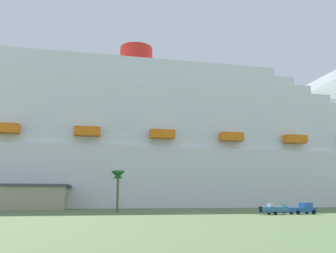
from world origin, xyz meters
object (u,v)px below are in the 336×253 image
object	(u,v)px
cruise_ship	(203,152)
palm_tree	(118,178)
small_boat_on_trailer	(276,209)
pickup_truck	(303,209)

from	to	relation	value
cruise_ship	palm_tree	world-z (taller)	cruise_ship
cruise_ship	small_boat_on_trailer	distance (m)	70.17
pickup_truck	palm_tree	size ratio (longest dim) A/B	0.61
pickup_truck	small_boat_on_trailer	bearing A→B (deg)	-170.04
small_boat_on_trailer	pickup_truck	bearing A→B (deg)	9.96
palm_tree	pickup_truck	bearing A→B (deg)	-25.40
cruise_ship	pickup_truck	distance (m)	69.02
small_boat_on_trailer	palm_tree	world-z (taller)	palm_tree
cruise_ship	pickup_truck	size ratio (longest dim) A/B	42.13
palm_tree	cruise_ship	bearing A→B (deg)	55.43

